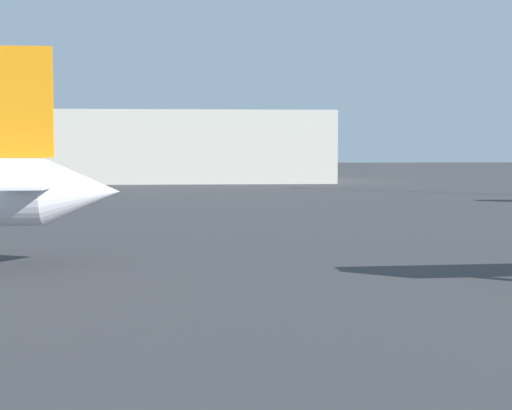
% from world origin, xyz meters
% --- Properties ---
extents(terminal_building, '(67.97, 26.33, 12.84)m').
position_xyz_m(terminal_building, '(-5.35, 135.52, 6.42)').
color(terminal_building, beige).
rests_on(terminal_building, ground_plane).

